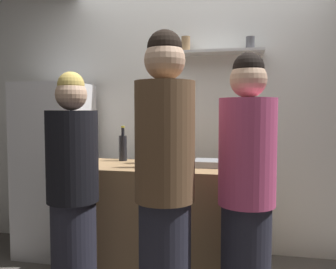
# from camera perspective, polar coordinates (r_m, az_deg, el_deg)

# --- Properties ---
(back_wall_assembly) EXTENTS (4.80, 0.32, 2.60)m
(back_wall_assembly) POSITION_cam_1_polar(r_m,az_deg,el_deg) (3.47, 5.33, 2.84)
(back_wall_assembly) COLOR white
(back_wall_assembly) RESTS_ON ground
(refrigerator) EXTENTS (0.61, 0.60, 1.62)m
(refrigerator) POSITION_cam_1_polar(r_m,az_deg,el_deg) (3.55, -17.74, -5.30)
(refrigerator) COLOR white
(refrigerator) RESTS_ON ground
(counter) EXTENTS (1.44, 0.63, 0.92)m
(counter) POSITION_cam_1_polar(r_m,az_deg,el_deg) (2.93, 0.00, -14.03)
(counter) COLOR #9E7A51
(counter) RESTS_ON ground
(baking_pan) EXTENTS (0.34, 0.24, 0.05)m
(baking_pan) POSITION_cam_1_polar(r_m,az_deg,el_deg) (2.80, 7.75, -4.65)
(baking_pan) COLOR gray
(baking_pan) RESTS_ON counter
(utensil_holder) EXTENTS (0.09, 0.09, 0.22)m
(utensil_holder) POSITION_cam_1_polar(r_m,az_deg,el_deg) (2.87, -12.43, -3.76)
(utensil_holder) COLOR #B2B2B7
(utensil_holder) RESTS_ON counter
(wine_bottle_green_glass) EXTENTS (0.07, 0.07, 0.28)m
(wine_bottle_green_glass) POSITION_cam_1_polar(r_m,az_deg,el_deg) (2.95, 12.68, -2.78)
(wine_bottle_green_glass) COLOR #19471E
(wine_bottle_green_glass) RESTS_ON counter
(wine_bottle_pale_glass) EXTENTS (0.07, 0.07, 0.32)m
(wine_bottle_pale_glass) POSITION_cam_1_polar(r_m,az_deg,el_deg) (2.83, 2.53, -2.46)
(wine_bottle_pale_glass) COLOR #B2BFB2
(wine_bottle_pale_glass) RESTS_ON counter
(wine_bottle_amber_glass) EXTENTS (0.08, 0.08, 0.32)m
(wine_bottle_amber_glass) POSITION_cam_1_polar(r_m,az_deg,el_deg) (2.73, -4.58, -2.75)
(wine_bottle_amber_glass) COLOR #472814
(wine_bottle_amber_glass) RESTS_ON counter
(wine_bottle_dark_glass) EXTENTS (0.07, 0.07, 0.31)m
(wine_bottle_dark_glass) POSITION_cam_1_polar(r_m,az_deg,el_deg) (3.12, -7.29, -2.04)
(wine_bottle_dark_glass) COLOR black
(wine_bottle_dark_glass) RESTS_ON counter
(water_bottle_plastic) EXTENTS (0.09, 0.09, 0.22)m
(water_bottle_plastic) POSITION_cam_1_polar(r_m,az_deg,el_deg) (2.95, -4.01, -2.79)
(water_bottle_plastic) COLOR silver
(water_bottle_plastic) RESTS_ON counter
(person_brown_jacket) EXTENTS (0.34, 0.34, 1.81)m
(person_brown_jacket) POSITION_cam_1_polar(r_m,az_deg,el_deg) (2.02, -0.52, -9.10)
(person_brown_jacket) COLOR #262633
(person_brown_jacket) RESTS_ON ground
(person_pink_top) EXTENTS (0.34, 0.34, 1.70)m
(person_pink_top) POSITION_cam_1_polar(r_m,az_deg,el_deg) (2.19, 12.58, -9.88)
(person_pink_top) COLOR #262633
(person_pink_top) RESTS_ON ground
(person_blonde) EXTENTS (0.34, 0.34, 1.62)m
(person_blonde) POSITION_cam_1_polar(r_m,az_deg,el_deg) (2.46, -15.10, -9.59)
(person_blonde) COLOR #262633
(person_blonde) RESTS_ON ground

